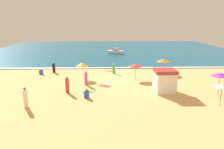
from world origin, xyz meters
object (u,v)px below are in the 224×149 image
beach_umbrella_4 (164,60)px  beachgoer_4 (86,78)px  beachgoer_1 (54,68)px  beach_umbrella_0 (82,64)px  beach_umbrella_1 (220,74)px  beachgoer_5 (114,69)px  beachgoer_3 (173,74)px  beachgoer_6 (87,94)px  beach_umbrella_2 (222,86)px  lifeguard_cabana (165,81)px  beachgoer_7 (41,72)px  small_boat_0 (116,52)px  beach_umbrella_3 (136,65)px  beachgoer_0 (25,98)px  beachgoer_2 (67,85)px

beach_umbrella_4 → beachgoer_4: 12.00m
beachgoer_1 → beach_umbrella_0: bearing=-38.3°
beach_umbrella_1 → beachgoer_5: bearing=138.6°
beachgoer_3 → beachgoer_6: beachgoer_6 is taller
beach_umbrella_2 → beachgoer_1: 22.24m
lifeguard_cabana → beachgoer_5: 9.79m
beachgoer_6 → beachgoer_7: bearing=126.6°
beach_umbrella_2 → small_boat_0: beach_umbrella_2 is taller
beachgoer_5 → lifeguard_cabana: bearing=-58.6°
beachgoer_5 → beachgoer_6: beachgoer_5 is taller
beach_umbrella_3 → beachgoer_5: 4.34m
beachgoer_5 → beach_umbrella_0: bearing=-147.0°
beachgoer_6 → beachgoer_4: bearing=95.6°
beach_umbrella_2 → beach_umbrella_0: bearing=144.2°
beach_umbrella_4 → beachgoer_7: beach_umbrella_4 is taller
beach_umbrella_4 → beachgoer_1: beach_umbrella_4 is taller
beachgoer_0 → small_boat_0: bearing=73.2°
beachgoer_2 → beach_umbrella_1: bearing=-3.5°
beachgoer_1 → beachgoer_3: size_ratio=1.72×
beach_umbrella_3 → beachgoer_7: (-13.01, 3.11, -1.50)m
beach_umbrella_4 → beachgoer_3: beach_umbrella_4 is taller
beachgoer_4 → beachgoer_6: (0.43, -4.37, -0.42)m
beach_umbrella_0 → beachgoer_7: (-6.17, 2.60, -1.56)m
beachgoer_7 → beachgoer_6: bearing=-53.4°
beachgoer_0 → beachgoer_3: bearing=31.5°
lifeguard_cabana → beachgoer_3: 6.70m
beach_umbrella_2 → beachgoer_4: beach_umbrella_2 is taller
beach_umbrella_0 → beachgoer_0: (-4.00, -9.49, -1.05)m
beach_umbrella_0 → beach_umbrella_4: bearing=13.3°
beachgoer_2 → beachgoer_7: beachgoer_2 is taller
beach_umbrella_2 → beachgoer_4: (-12.59, 6.76, -1.05)m
beachgoer_5 → small_boat_0: 18.49m
beach_umbrella_3 → beachgoer_7: beach_umbrella_3 is taller
beachgoer_0 → beach_umbrella_4: bearing=38.5°
beachgoer_7 → small_boat_0: size_ratio=0.22×
beach_umbrella_2 → beachgoer_2: beach_umbrella_2 is taller
beach_umbrella_3 → beachgoer_4: (-6.16, -2.32, -1.02)m
beach_umbrella_3 → beachgoer_2: size_ratio=1.31×
beachgoer_0 → beachgoer_3: (16.09, 9.87, -0.48)m
beach_umbrella_0 → beachgoer_4: (0.68, -2.83, -1.08)m
beach_umbrella_4 → beachgoer_6: (-10.17, -9.88, -1.48)m
beachgoer_0 → beachgoer_1: bearing=92.5°
beach_umbrella_4 → beachgoer_1: 15.94m
beachgoer_1 → beachgoer_6: bearing=-62.2°
beachgoer_3 → beachgoer_6: bearing=-145.4°
beachgoer_0 → beachgoer_4: 8.14m
beach_umbrella_1 → beachgoer_1: bearing=152.2°
lifeguard_cabana → beachgoer_5: (-5.09, 8.35, -0.55)m
beach_umbrella_2 → beachgoer_0: (-17.27, 0.10, -1.01)m
beachgoer_0 → small_boat_0: 32.02m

